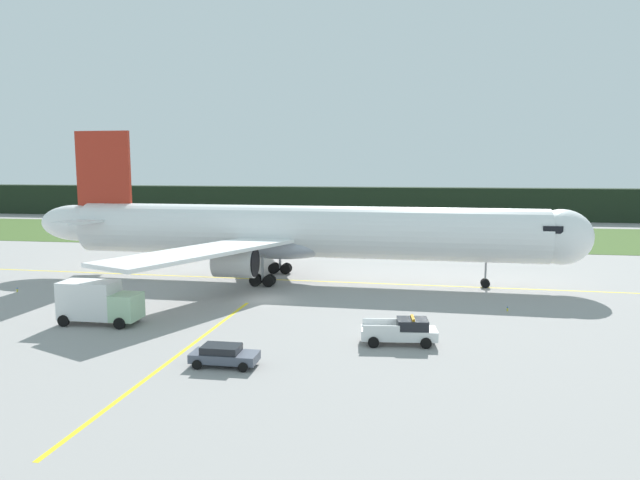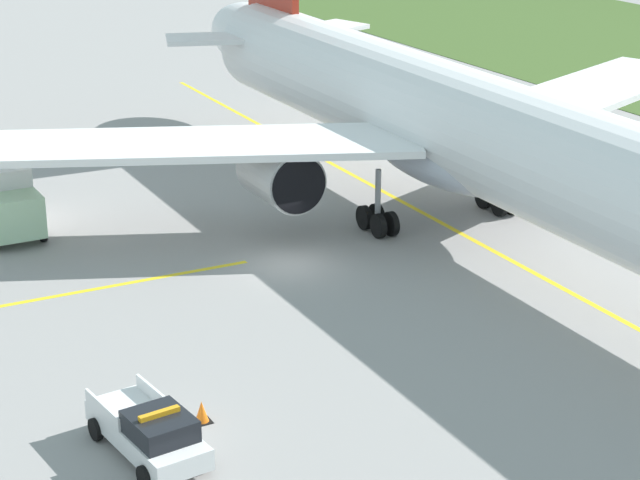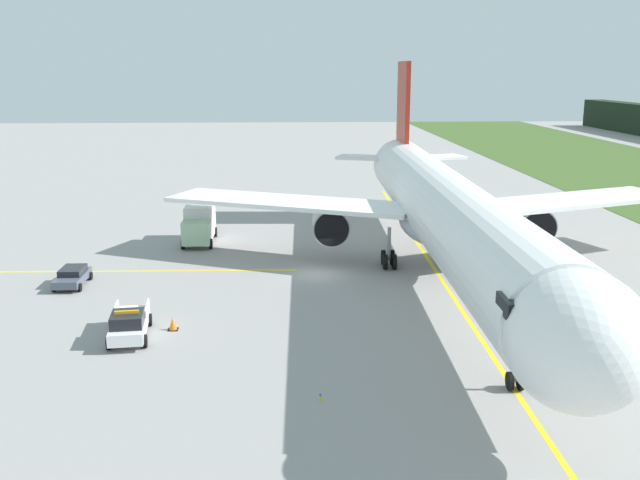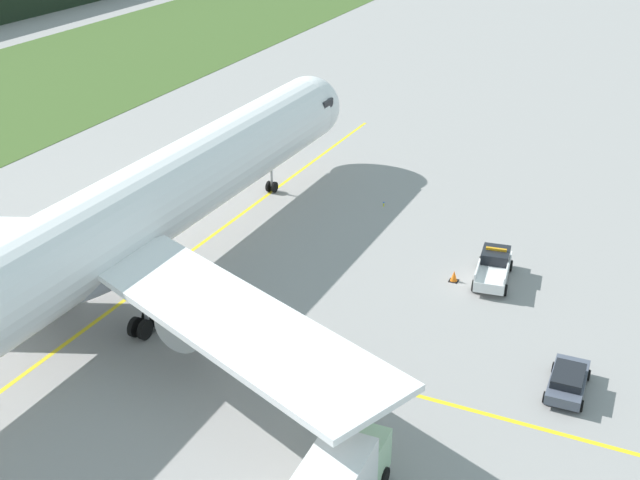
% 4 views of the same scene
% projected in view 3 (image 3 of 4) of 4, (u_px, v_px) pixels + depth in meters
% --- Properties ---
extents(ground, '(320.00, 320.00, 0.00)m').
position_uv_depth(ground, '(317.00, 274.00, 54.34)').
color(ground, gray).
extents(taxiway_centerline_main, '(79.17, 2.26, 0.01)m').
position_uv_depth(taxiway_centerline_main, '(441.00, 279.00, 53.12)').
color(taxiway_centerline_main, yellow).
rests_on(taxiway_centerline_main, ground).
extents(taxiway_centerline_spur, '(1.02, 28.98, 0.01)m').
position_uv_depth(taxiway_centerline_spur, '(110.00, 271.00, 55.19)').
color(taxiway_centerline_spur, yellow).
rests_on(taxiway_centerline_spur, ground).
extents(airliner, '(59.65, 43.84, 16.03)m').
position_uv_depth(airliner, '(443.00, 209.00, 52.50)').
color(airliner, white).
rests_on(airliner, ground).
extents(ops_pickup_truck, '(5.38, 2.65, 1.94)m').
position_uv_depth(ops_pickup_truck, '(129.00, 324.00, 41.25)').
color(ops_pickup_truck, white).
rests_on(ops_pickup_truck, ground).
extents(catering_truck, '(6.21, 2.68, 3.50)m').
position_uv_depth(catering_truck, '(199.00, 223.00, 63.96)').
color(catering_truck, '#A8CEA6').
rests_on(catering_truck, ground).
extents(staff_car, '(4.14, 1.99, 1.30)m').
position_uv_depth(staff_car, '(72.00, 276.00, 51.44)').
color(staff_car, '#4A5160').
rests_on(staff_car, ground).
extents(apron_cone, '(0.61, 0.61, 0.76)m').
position_uv_depth(apron_cone, '(173.00, 324.00, 42.74)').
color(apron_cone, black).
rests_on(apron_cone, ground).
extents(taxiway_edge_light_east, '(0.12, 0.12, 0.39)m').
position_uv_depth(taxiway_edge_light_east, '(320.00, 397.00, 33.55)').
color(taxiway_edge_light_east, yellow).
rests_on(taxiway_edge_light_east, ground).
extents(taxiway_edge_light_west, '(0.12, 0.12, 0.42)m').
position_uv_depth(taxiway_edge_light_west, '(299.00, 209.00, 78.31)').
color(taxiway_edge_light_west, yellow).
rests_on(taxiway_edge_light_west, ground).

